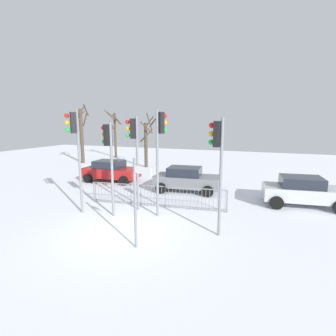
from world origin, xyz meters
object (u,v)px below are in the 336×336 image
object	(u,v)px
traffic_light_rear_right	(75,139)
traffic_light_foreground_right	(160,139)
traffic_light_mid_right	(109,148)
car_grey_mid	(186,179)
car_red_near	(111,171)
traffic_light_foreground_left	(134,142)
car_silver_far	(303,191)
bare_tree_centre	(147,141)
bare_tree_right	(115,133)
bare_tree_left	(82,134)
direction_sign_post	(136,199)
traffic_light_rear_left	(218,151)

from	to	relation	value
traffic_light_rear_right	traffic_light_foreground_right	world-z (taller)	traffic_light_rear_right
traffic_light_mid_right	car_grey_mid	bearing A→B (deg)	-10.05
traffic_light_mid_right	car_red_near	size ratio (longest dim) A/B	1.05
traffic_light_foreground_left	traffic_light_foreground_right	size ratio (longest dim) A/B	0.94
car_grey_mid	traffic_light_foreground_right	bearing A→B (deg)	-94.15
car_silver_far	bare_tree_centre	size ratio (longest dim) A/B	0.82
traffic_light_mid_right	bare_tree_right	size ratio (longest dim) A/B	0.75
car_grey_mid	traffic_light_rear_right	bearing A→B (deg)	-128.41
car_grey_mid	bare_tree_left	xyz separation A→B (m)	(-13.10, 6.95, 2.19)
traffic_light_foreground_right	car_grey_mid	xyz separation A→B (m)	(-0.12, 4.31, -2.62)
traffic_light_foreground_right	car_red_near	xyz separation A→B (m)	(-5.82, 5.02, -2.62)
traffic_light_rear_right	car_red_near	bearing A→B (deg)	-29.21
traffic_light_foreground_right	car_silver_far	bearing A→B (deg)	60.40
traffic_light_rear_right	bare_tree_right	bearing A→B (deg)	-22.14
bare_tree_left	bare_tree_right	distance (m)	4.95
traffic_light_foreground_right	bare_tree_right	world-z (taller)	bare_tree_right
direction_sign_post	car_silver_far	distance (m)	8.92
car_red_near	bare_tree_left	distance (m)	9.92
traffic_light_mid_right	traffic_light_foreground_left	bearing A→B (deg)	-20.31
car_grey_mid	bare_tree_right	xyz separation A→B (m)	(-12.34, 11.83, 2.07)
traffic_light_rear_left	car_silver_far	distance (m)	6.40
direction_sign_post	car_grey_mid	size ratio (longest dim) A/B	0.76
traffic_light_mid_right	bare_tree_right	xyz separation A→B (m)	(-10.41, 16.95, -0.18)
traffic_light_foreground_left	traffic_light_foreground_right	world-z (taller)	traffic_light_foreground_right
car_silver_far	car_grey_mid	world-z (taller)	same
bare_tree_left	bare_tree_centre	size ratio (longest dim) A/B	1.19
traffic_light_mid_right	bare_tree_left	bearing A→B (deg)	53.43
traffic_light_mid_right	car_silver_far	size ratio (longest dim) A/B	1.04
bare_tree_centre	bare_tree_right	distance (m)	8.04
traffic_light_rear_right	traffic_light_rear_left	xyz separation A→B (m)	(6.28, -0.08, -0.27)
traffic_light_rear_right	direction_sign_post	bearing A→B (deg)	-166.39
traffic_light_rear_right	traffic_light_mid_right	bearing A→B (deg)	-129.07
direction_sign_post	bare_tree_right	bearing A→B (deg)	143.53
traffic_light_mid_right	bare_tree_left	world-z (taller)	bare_tree_left
traffic_light_foreground_left	bare_tree_left	world-z (taller)	bare_tree_left
car_red_near	traffic_light_rear_left	bearing A→B (deg)	-39.88
traffic_light_rear_right	traffic_light_foreground_right	distance (m)	3.74
traffic_light_foreground_left	car_silver_far	world-z (taller)	traffic_light_foreground_left
traffic_light_rear_left	bare_tree_left	xyz separation A→B (m)	(-15.92, 12.42, -0.16)
car_grey_mid	car_red_near	bearing A→B (deg)	167.23
car_red_near	car_grey_mid	world-z (taller)	same
bare_tree_left	traffic_light_rear_left	bearing A→B (deg)	-37.96
traffic_light_foreground_right	bare_tree_centre	xyz separation A→B (m)	(-6.07, 11.29, -1.03)
bare_tree_centre	bare_tree_right	world-z (taller)	bare_tree_right
traffic_light_foreground_right	direction_sign_post	bearing A→B (deg)	-52.18
car_silver_far	car_grey_mid	size ratio (longest dim) A/B	1.01
traffic_light_foreground_right	direction_sign_post	xyz separation A→B (m)	(0.51, -3.16, -1.71)
traffic_light_rear_right	traffic_light_foreground_left	bearing A→B (deg)	-107.53
car_red_near	bare_tree_right	world-z (taller)	bare_tree_right
traffic_light_rear_right	traffic_light_foreground_right	xyz separation A→B (m)	(3.58, 1.08, -0.00)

